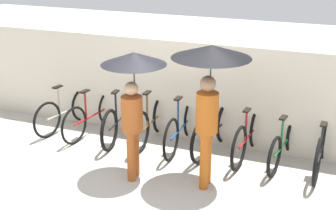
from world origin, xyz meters
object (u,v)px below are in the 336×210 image
parked_bicycle_7 (284,143)px  pedestrian_center (210,74)px  parked_bicycle_5 (214,130)px  pedestrian_leading (133,82)px  parked_bicycle_2 (120,118)px  parked_bicycle_4 (182,126)px  parked_bicycle_0 (66,110)px  parked_bicycle_1 (93,114)px  parked_bicycle_3 (151,121)px  parked_bicycle_6 (248,136)px  parked_bicycle_8 (322,148)px

parked_bicycle_7 → pedestrian_center: pedestrian_center is taller
parked_bicycle_5 → pedestrian_leading: bearing=152.9°
parked_bicycle_2 → parked_bicycle_5: (1.76, 0.09, 0.01)m
parked_bicycle_7 → pedestrian_leading: (-2.07, -1.27, 1.17)m
parked_bicycle_2 → parked_bicycle_4: size_ratio=1.00×
pedestrian_center → parked_bicycle_0: bearing=158.9°
parked_bicycle_1 → parked_bicycle_2: size_ratio=0.98×
parked_bicycle_3 → parked_bicycle_6: (1.75, 0.01, -0.00)m
parked_bicycle_1 → parked_bicycle_6: size_ratio=1.02×
parked_bicycle_5 → parked_bicycle_8: parked_bicycle_5 is taller
parked_bicycle_0 → parked_bicycle_4: 2.34m
parked_bicycle_8 → pedestrian_center: (-1.55, -1.04, 1.32)m
parked_bicycle_1 → parked_bicycle_6: bearing=-82.4°
parked_bicycle_2 → parked_bicycle_6: parked_bicycle_2 is taller
parked_bicycle_5 → pedestrian_center: (0.20, -1.08, 1.30)m
parked_bicycle_4 → pedestrian_leading: bearing=163.8°
parked_bicycle_1 → parked_bicycle_6: parked_bicycle_1 is taller
parked_bicycle_3 → parked_bicycle_0: bearing=90.1°
parked_bicycle_1 → parked_bicycle_8: 4.09m
parked_bicycle_8 → pedestrian_leading: bearing=116.7°
parked_bicycle_3 → pedestrian_center: 2.18m
parked_bicycle_7 → parked_bicycle_1: bearing=98.5°
parked_bicycle_3 → parked_bicycle_7: 2.34m
parked_bicycle_2 → pedestrian_leading: (0.86, -1.17, 1.13)m
pedestrian_leading → pedestrian_center: 1.13m
parked_bicycle_6 → parked_bicycle_8: parked_bicycle_8 is taller
parked_bicycle_5 → pedestrian_center: pedestrian_center is taller
parked_bicycle_5 → parked_bicycle_6: size_ratio=1.01×
parked_bicycle_4 → parked_bicycle_8: (2.34, -0.00, 0.00)m
parked_bicycle_2 → parked_bicycle_4: parked_bicycle_4 is taller
pedestrian_leading → parked_bicycle_2: bearing=119.0°
parked_bicycle_4 → parked_bicycle_8: bearing=-91.9°
parked_bicycle_3 → parked_bicycle_7: size_ratio=1.01×
parked_bicycle_4 → parked_bicycle_5: (0.59, 0.03, 0.02)m
parked_bicycle_3 → pedestrian_leading: size_ratio=0.87×
parked_bicycle_3 → parked_bicycle_7: same height
pedestrian_leading → parked_bicycle_4: bearing=68.4°
parked_bicycle_7 → pedestrian_center: 1.99m
parked_bicycle_3 → parked_bicycle_4: 0.58m
parked_bicycle_2 → parked_bicycle_5: size_ratio=1.04×
parked_bicycle_3 → parked_bicycle_8: parked_bicycle_3 is taller
parked_bicycle_2 → parked_bicycle_6: size_ratio=1.04×
parked_bicycle_5 → parked_bicycle_1: bearing=100.1°
parked_bicycle_7 → pedestrian_leading: 2.69m
parked_bicycle_3 → parked_bicycle_8: size_ratio=0.97×
parked_bicycle_0 → parked_bicycle_8: size_ratio=0.96×
parked_bicycle_2 → parked_bicycle_3: bearing=-90.4°
pedestrian_leading → parked_bicycle_5: bearing=47.1°
parked_bicycle_8 → parked_bicycle_3: bearing=91.7°
parked_bicycle_2 → parked_bicycle_3: size_ratio=1.06×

